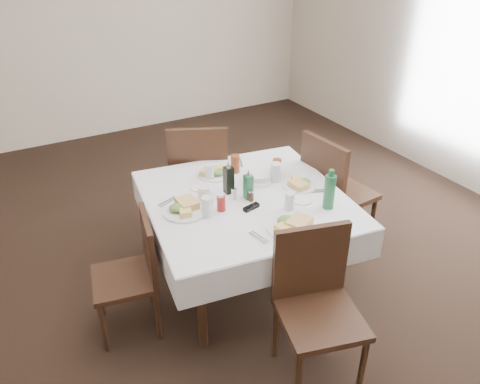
{
  "coord_description": "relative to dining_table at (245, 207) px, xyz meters",
  "views": [
    {
      "loc": [
        -1.2,
        -2.45,
        2.42
      ],
      "look_at": [
        0.18,
        0.02,
        0.8
      ],
      "focal_mm": 35.0,
      "sensor_mm": 36.0,
      "label": 1
    }
  ],
  "objects": [
    {
      "name": "cutlery_w",
      "position": [
        -0.5,
        0.2,
        0.08
      ],
      "size": [
        0.16,
        0.1,
        0.01
      ],
      "color": "silver",
      "rests_on": "dining_table"
    },
    {
      "name": "water_s",
      "position": [
        0.18,
        -0.28,
        0.14
      ],
      "size": [
        0.07,
        0.07,
        0.12
      ],
      "color": "silver",
      "rests_on": "dining_table"
    },
    {
      "name": "meal_south",
      "position": [
        0.06,
        -0.48,
        0.1
      ],
      "size": [
        0.31,
        0.31,
        0.07
      ],
      "color": "white",
      "rests_on": "dining_table"
    },
    {
      "name": "chair_east",
      "position": [
        0.84,
        0.07,
        -0.1
      ],
      "size": [
        0.52,
        0.52,
        1.02
      ],
      "color": "black",
      "rests_on": "ground"
    },
    {
      "name": "chair_south",
      "position": [
        -0.03,
        -0.87,
        -0.14
      ],
      "size": [
        0.56,
        0.56,
        0.96
      ],
      "color": "black",
      "rests_on": "ground"
    },
    {
      "name": "bread_basket",
      "position": [
        0.2,
        0.16,
        0.11
      ],
      "size": [
        0.21,
        0.21,
        0.07
      ],
      "color": "silver",
      "rests_on": "dining_table"
    },
    {
      "name": "cutlery_n",
      "position": [
        0.22,
        0.49,
        0.08
      ],
      "size": [
        0.1,
        0.16,
        0.01
      ],
      "color": "silver",
      "rests_on": "dining_table"
    },
    {
      "name": "water_n",
      "position": [
        -0.1,
        0.36,
        0.14
      ],
      "size": [
        0.07,
        0.07,
        0.13
      ],
      "color": "silver",
      "rests_on": "dining_table"
    },
    {
      "name": "pepper_shaker",
      "position": [
        0.01,
        -0.06,
        0.12
      ],
      "size": [
        0.04,
        0.04,
        0.08
      ],
      "color": "#3A281B",
      "rests_on": "dining_table"
    },
    {
      "name": "meal_north",
      "position": [
        -0.04,
        0.41,
        0.1
      ],
      "size": [
        0.26,
        0.26,
        0.06
      ],
      "color": "white",
      "rests_on": "dining_table"
    },
    {
      "name": "iced_tea_a",
      "position": [
        0.12,
        0.37,
        0.15
      ],
      "size": [
        0.07,
        0.07,
        0.14
      ],
      "color": "brown",
      "rests_on": "dining_table"
    },
    {
      "name": "sugar_caddy",
      "position": [
        0.4,
        -0.08,
        0.1
      ],
      "size": [
        0.11,
        0.08,
        0.05
      ],
      "color": "white",
      "rests_on": "dining_table"
    },
    {
      "name": "coffee_mug",
      "position": [
        -0.26,
        0.11,
        0.12
      ],
      "size": [
        0.14,
        0.14,
        0.1
      ],
      "color": "white",
      "rests_on": "dining_table"
    },
    {
      "name": "room_shell",
      "position": [
        -0.21,
        0.0,
        1.03
      ],
      "size": [
        6.04,
        7.04,
        2.8
      ],
      "color": "beige",
      "rests_on": "ground"
    },
    {
      "name": "ground_plane",
      "position": [
        -0.21,
        0.0,
        -0.68
      ],
      "size": [
        7.0,
        7.0,
        0.0
      ],
      "primitive_type": "plane",
      "color": "black"
    },
    {
      "name": "side_plate_a",
      "position": [
        -0.22,
        0.28,
        0.08
      ],
      "size": [
        0.15,
        0.15,
        0.01
      ],
      "color": "white",
      "rests_on": "dining_table"
    },
    {
      "name": "dining_table",
      "position": [
        0.0,
        0.0,
        0.0
      ],
      "size": [
        1.53,
        1.53,
        0.76
      ],
      "color": "black",
      "rests_on": "ground"
    },
    {
      "name": "sunglasses",
      "position": [
        -0.04,
        -0.15,
        0.09
      ],
      "size": [
        0.13,
        0.07,
        0.03
      ],
      "color": "black",
      "rests_on": "dining_table"
    },
    {
      "name": "green_bottle",
      "position": [
        0.42,
        -0.39,
        0.2
      ],
      "size": [
        0.07,
        0.07,
        0.28
      ],
      "color": "#22673C",
      "rests_on": "dining_table"
    },
    {
      "name": "chair_west",
      "position": [
        -0.84,
        -0.03,
        -0.2
      ],
      "size": [
        0.47,
        0.47,
        0.85
      ],
      "color": "black",
      "rests_on": "ground"
    },
    {
      "name": "iced_tea_b",
      "position": [
        0.36,
        0.16,
        0.15
      ],
      "size": [
        0.07,
        0.07,
        0.14
      ],
      "color": "brown",
      "rests_on": "dining_table"
    },
    {
      "name": "water_e",
      "position": [
        0.31,
        0.1,
        0.15
      ],
      "size": [
        0.08,
        0.08,
        0.14
      ],
      "color": "silver",
      "rests_on": "dining_table"
    },
    {
      "name": "chair_north",
      "position": [
        0.01,
        0.82,
        -0.09
      ],
      "size": [
        0.65,
        0.65,
        1.03
      ],
      "color": "black",
      "rests_on": "ground"
    },
    {
      "name": "oil_cruet_green",
      "position": [
        0.01,
        -0.02,
        0.17
      ],
      "size": [
        0.05,
        0.05,
        0.23
      ],
      "color": "#22673C",
      "rests_on": "dining_table"
    },
    {
      "name": "meal_west",
      "position": [
        -0.45,
        0.04,
        0.1
      ],
      "size": [
        0.3,
        0.3,
        0.06
      ],
      "color": "white",
      "rests_on": "dining_table"
    },
    {
      "name": "meal_east",
      "position": [
        0.42,
        -0.06,
        0.1
      ],
      "size": [
        0.25,
        0.25,
        0.05
      ],
      "color": "white",
      "rests_on": "dining_table"
    },
    {
      "name": "cutlery_s",
      "position": [
        -0.17,
        -0.47,
        0.08
      ],
      "size": [
        0.07,
        0.16,
        0.01
      ],
      "color": "silver",
      "rests_on": "dining_table"
    },
    {
      "name": "oil_cruet_dark",
      "position": [
        -0.07,
        0.12,
        0.19
      ],
      "size": [
        0.06,
        0.06,
        0.25
      ],
      "color": "black",
      "rests_on": "dining_table"
    },
    {
      "name": "side_plate_b",
      "position": [
        0.32,
        -0.23,
        0.08
      ],
      "size": [
        0.15,
        0.15,
        0.01
      ],
      "color": "white",
      "rests_on": "dining_table"
    },
    {
      "name": "water_w",
      "position": [
        -0.34,
        -0.09,
        0.15
      ],
      "size": [
        0.07,
        0.07,
        0.14
      ],
      "color": "silver",
      "rests_on": "dining_table"
    },
    {
      "name": "salt_shaker",
      "position": [
        -0.08,
        0.02,
        0.12
      ],
      "size": [
        0.04,
        0.04,
        0.09
      ],
      "color": "white",
      "rests_on": "dining_table"
    },
    {
      "name": "ketchup_bottle",
      "position": [
        -0.23,
        -0.07,
        0.14
      ],
      "size": [
        0.06,
        0.06,
        0.12
      ],
      "color": "maroon",
      "rests_on": "dining_table"
    },
    {
      "name": "cutlery_e",
      "position": [
        0.47,
        -0.18,
        0.08
      ],
      "size": [
        0.18,
        0.11,
        0.01
      ],
      "color": "silver",
      "rests_on": "dining_table"
    }
  ]
}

